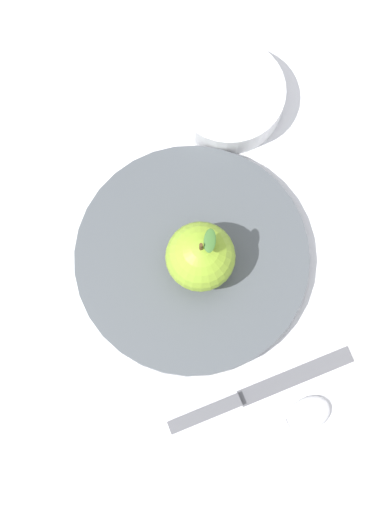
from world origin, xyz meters
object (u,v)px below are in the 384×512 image
object	(u,v)px
apple	(198,253)
spoon	(293,421)
knife	(244,398)
dinner_plate	(192,258)
side_bowl	(229,95)

from	to	relation	value
apple	spoon	distance (m)	0.20
knife	spoon	xyz separation A→B (m)	(0.03, -0.05, 0.00)
dinner_plate	side_bowl	bearing A→B (deg)	46.26
dinner_plate	spoon	world-z (taller)	dinner_plate
spoon	knife	bearing A→B (deg)	123.76
apple	spoon	bearing A→B (deg)	-90.57
dinner_plate	knife	world-z (taller)	dinner_plate
apple	side_bowl	size ratio (longest dim) A/B	0.69
side_bowl	spoon	world-z (taller)	side_bowl
side_bowl	spoon	xyz separation A→B (m)	(-0.13, -0.35, -0.02)
knife	apple	bearing A→B (deg)	77.37
apple	side_bowl	bearing A→B (deg)	48.45
dinner_plate	knife	distance (m)	0.16
dinner_plate	knife	bearing A→B (deg)	-101.00
apple	spoon	xyz separation A→B (m)	(-0.00, -0.20, -0.05)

